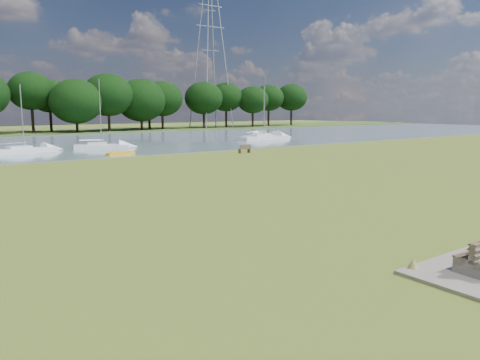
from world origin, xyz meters
TOP-DOWN VIEW (x-y plane):
  - ground at (0.00, 0.00)m, footprint 220.00×220.00m
  - river at (0.00, 42.00)m, footprint 220.00×40.00m
  - riverbank_bench at (15.55, 18.52)m, footprint 1.42×0.47m
  - kayak at (4.37, 24.00)m, footprint 3.03×1.29m
  - pylon at (44.25, 70.00)m, footprint 7.15×5.01m
  - tree_line at (1.21, 68.00)m, footprint 145.74×9.29m
  - sailboat_0 at (30.85, 34.47)m, footprint 6.85×2.53m
  - sailboat_1 at (-2.98, 31.53)m, footprint 6.49×3.05m
  - sailboat_2 at (5.33, 32.22)m, footprint 6.16×3.73m
  - sailboat_3 at (29.62, 32.86)m, footprint 7.87×2.29m

SIDE VIEW (x-z plane):
  - ground at x=0.00m, z-range 0.00..0.00m
  - river at x=0.00m, z-range -0.05..0.05m
  - kayak at x=4.37m, z-range 0.05..0.35m
  - riverbank_bench at x=15.55m, z-range 0.00..0.87m
  - sailboat_2 at x=5.33m, z-range -3.43..4.33m
  - sailboat_1 at x=-2.98m, z-range -2.98..3.94m
  - sailboat_3 at x=29.62m, z-range -4.08..5.09m
  - sailboat_0 at x=30.85m, z-range -4.09..5.18m
  - tree_line at x=1.21m, z-range 1.09..12.33m
  - pylon at x=44.25m, z-range 4.24..40.24m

